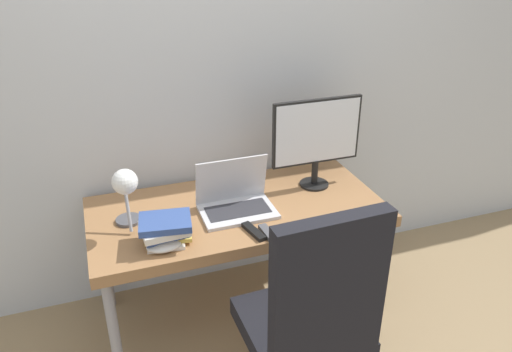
{
  "coord_description": "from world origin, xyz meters",
  "views": [
    {
      "loc": [
        -0.65,
        -1.78,
        2.0
      ],
      "look_at": [
        0.09,
        0.33,
        0.88
      ],
      "focal_mm": 35.0,
      "sensor_mm": 36.0,
      "label": 1
    }
  ],
  "objects_px": {
    "office_chair": "(312,317)",
    "book_stack": "(165,229)",
    "monitor": "(317,136)",
    "game_controller": "(164,245)",
    "laptop": "(236,201)",
    "desk_lamp": "(125,188)"
  },
  "relations": [
    {
      "from": "office_chair",
      "to": "book_stack",
      "type": "distance_m",
      "value": 0.76
    },
    {
      "from": "office_chair",
      "to": "book_stack",
      "type": "relative_size",
      "value": 4.38
    },
    {
      "from": "laptop",
      "to": "desk_lamp",
      "type": "distance_m",
      "value": 0.56
    },
    {
      "from": "laptop",
      "to": "game_controller",
      "type": "relative_size",
      "value": 2.39
    },
    {
      "from": "laptop",
      "to": "desk_lamp",
      "type": "height_order",
      "value": "desk_lamp"
    },
    {
      "from": "monitor",
      "to": "book_stack",
      "type": "relative_size",
      "value": 1.96
    },
    {
      "from": "laptop",
      "to": "monitor",
      "type": "height_order",
      "value": "monitor"
    },
    {
      "from": "laptop",
      "to": "desk_lamp",
      "type": "bearing_deg",
      "value": -176.05
    },
    {
      "from": "office_chair",
      "to": "laptop",
      "type": "bearing_deg",
      "value": 97.33
    },
    {
      "from": "book_stack",
      "to": "office_chair",
      "type": "bearing_deg",
      "value": -49.18
    },
    {
      "from": "laptop",
      "to": "book_stack",
      "type": "distance_m",
      "value": 0.43
    },
    {
      "from": "office_chair",
      "to": "game_controller",
      "type": "height_order",
      "value": "office_chair"
    },
    {
      "from": "desk_lamp",
      "to": "game_controller",
      "type": "relative_size",
      "value": 2.17
    },
    {
      "from": "desk_lamp",
      "to": "office_chair",
      "type": "relative_size",
      "value": 0.3
    },
    {
      "from": "monitor",
      "to": "laptop",
      "type": "bearing_deg",
      "value": -166.44
    },
    {
      "from": "laptop",
      "to": "book_stack",
      "type": "relative_size",
      "value": 1.46
    },
    {
      "from": "monitor",
      "to": "game_controller",
      "type": "xyz_separation_m",
      "value": [
        -0.9,
        -0.34,
        -0.27
      ]
    },
    {
      "from": "office_chair",
      "to": "game_controller",
      "type": "relative_size",
      "value": 7.18
    },
    {
      "from": "office_chair",
      "to": "book_stack",
      "type": "xyz_separation_m",
      "value": [
        -0.48,
        0.56,
        0.18
      ]
    },
    {
      "from": "desk_lamp",
      "to": "book_stack",
      "type": "bearing_deg",
      "value": -43.93
    },
    {
      "from": "desk_lamp",
      "to": "office_chair",
      "type": "bearing_deg",
      "value": -48.07
    },
    {
      "from": "office_chair",
      "to": "desk_lamp",
      "type": "bearing_deg",
      "value": 131.93
    }
  ]
}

